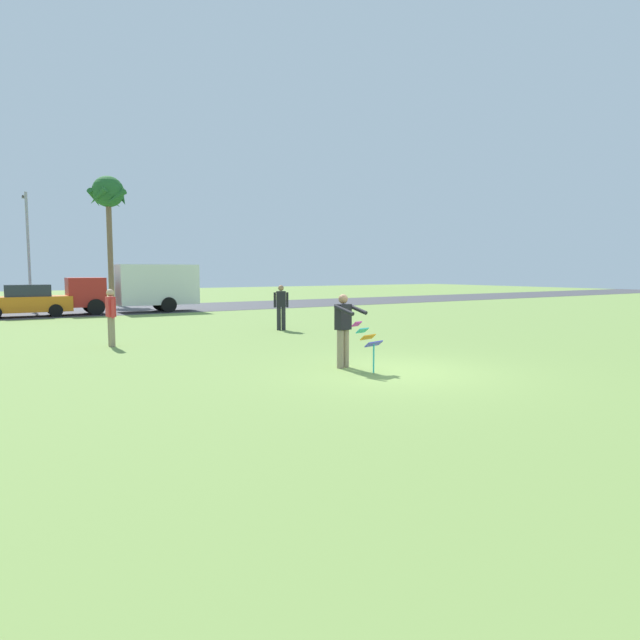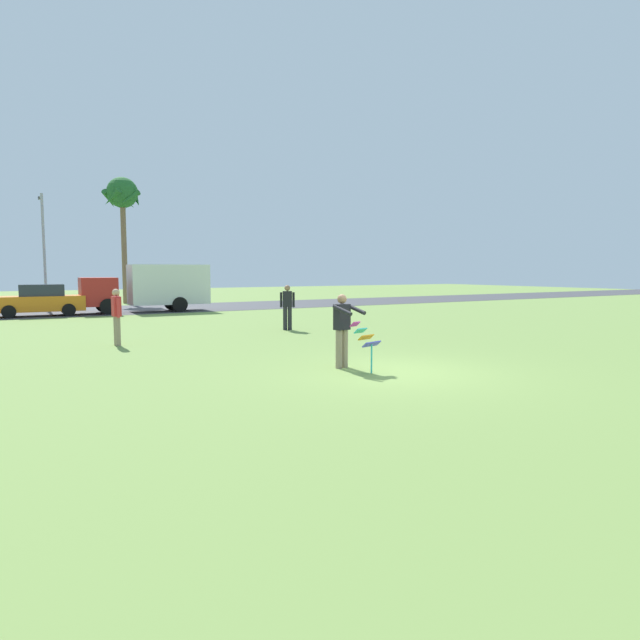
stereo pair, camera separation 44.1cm
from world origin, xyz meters
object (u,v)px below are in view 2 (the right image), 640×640
Objects in this scene: person_walker_near at (117,315)px; streetlight_pole at (44,243)px; parked_truck_red_cab at (154,286)px; person_walker_far at (287,306)px; person_kite_flyer at (342,328)px; kite_held at (366,339)px; palm_tree_right_near at (122,198)px; parked_car_orange at (39,301)px.

streetlight_pole is at bearing 91.68° from person_walker_near.
parked_truck_red_cab is 3.91× the size of person_walker_near.
streetlight_pole is 4.05× the size of person_walker_far.
kite_held is (0.14, -0.74, -0.19)m from person_kite_flyer.
person_kite_flyer is 8.29m from person_walker_far.
person_walker_near is at bearing -88.32° from streetlight_pole.
palm_tree_right_near reaches higher than person_walker_far.
streetlight_pole is at bearing 110.19° from person_walker_far.
person_walker_far is at bearing -84.80° from palm_tree_right_near.
person_walker_far is at bearing 71.62° from person_kite_flyer.
parked_truck_red_cab is at bearing 100.10° from person_walker_far.
person_walker_far reaches higher than kite_held.
palm_tree_right_near is (0.55, 29.67, 6.53)m from kite_held.
person_walker_far is at bearing 10.44° from person_walker_near.
kite_held is 0.17× the size of parked_truck_red_cab.
palm_tree_right_near is at bearing 88.93° from kite_held.
palm_tree_right_near reaches higher than parked_truck_red_cab.
parked_truck_red_cab is (5.67, 0.00, 0.64)m from parked_car_orange.
palm_tree_right_near is 5.04× the size of person_walker_far.
palm_tree_right_near is 5.04× the size of person_walker_near.
person_kite_flyer and person_walker_near have the same top height.
palm_tree_right_near is at bearing 20.51° from streetlight_pole.
person_kite_flyer is 1.53× the size of kite_held.
person_walker_near is at bearing -169.56° from person_walker_far.
person_walker_far is at bearing -56.98° from parked_car_orange.
parked_car_orange is 7.87m from streetlight_pole.
person_kite_flyer is 19.89m from parked_truck_red_cab.
kite_held is 8.42m from person_walker_near.
person_kite_flyer is 0.20× the size of palm_tree_right_near.
person_kite_flyer is at bearing -60.15° from person_walker_near.
person_walker_near is (1.36, -13.20, 0.16)m from parked_car_orange.
streetlight_pole reaches higher than kite_held.
parked_car_orange is (-5.34, 20.62, 0.02)m from kite_held.
streetlight_pole is at bearing 99.35° from kite_held.
palm_tree_right_near is 6.38m from streetlight_pole.
person_kite_flyer is 29.63m from palm_tree_right_near.
kite_held is 0.65× the size of person_walker_near.
kite_held is at bearing -90.92° from parked_truck_red_cab.
person_walker_near and person_walker_far have the same top height.
person_walker_far is (2.14, -12.01, -0.48)m from parked_truck_red_cab.
person_walker_near is at bearing 119.85° from person_kite_flyer.
palm_tree_right_near is 23.58m from person_walker_near.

